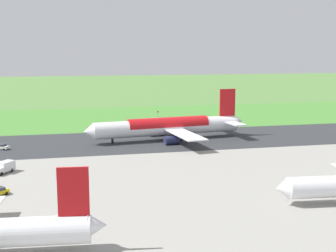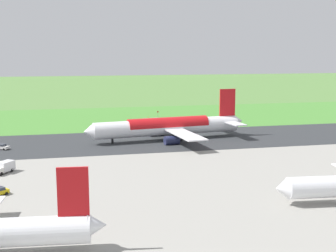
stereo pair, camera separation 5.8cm
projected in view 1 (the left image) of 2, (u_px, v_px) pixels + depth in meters
The scene contains 9 objects.
ground_plane at pixel (186, 139), 144.92m from camera, with size 800.00×800.00×0.00m, color #547F3D.
runway_asphalt at pixel (186, 139), 144.92m from camera, with size 600.00×36.27×0.06m, color #2D3033.
apron_concrete at pixel (293, 218), 76.05m from camera, with size 440.00×110.00×0.05m, color gray.
grass_verge_foreground at pixel (157, 118), 191.01m from camera, with size 600.00×80.00×0.04m, color #478534.
airliner_main at pixel (169, 126), 143.07m from camera, with size 54.10×44.41×15.88m.
service_car_followme at pixel (2, 147), 129.13m from camera, with size 4.50×3.80×1.62m.
service_truck_fuel at pixel (4, 167), 103.94m from camera, with size 5.15×6.05×2.65m.
no_stopping_sign at pixel (158, 113), 193.70m from camera, with size 0.60×0.10×2.58m.
traffic_cone_orange at pixel (148, 117), 193.01m from camera, with size 0.40×0.40×0.55m, color orange.
Camera 1 is at (36.50, 137.62, 27.96)m, focal length 47.74 mm.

